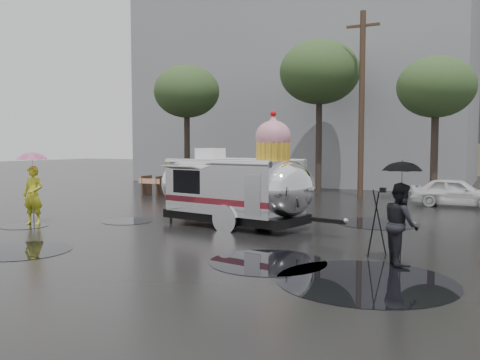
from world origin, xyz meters
The scene contains 14 objects.
ground centered at (0.00, 0.00, 0.00)m, with size 120.00×120.00×0.00m, color black.
puddles centered at (3.20, 0.45, 0.01)m, with size 13.59×10.92×0.01m.
grey_building centered at (-4.00, 24.00, 6.50)m, with size 22.00×12.00×13.00m, color slate.
utility_pole centered at (2.50, 14.00, 4.62)m, with size 1.60×0.28×9.00m.
tree_left centered at (-7.00, 13.00, 5.48)m, with size 3.64×3.64×6.95m.
tree_mid centered at (0.00, 15.00, 6.34)m, with size 4.20×4.20×8.03m.
tree_right centered at (6.00, 13.00, 5.06)m, with size 3.36×3.36×6.42m.
barricade_row centered at (-5.55, 9.96, 0.52)m, with size 4.30×0.80×1.00m.
airstream_trailer centered at (1.26, 3.35, 1.29)m, with size 6.73×2.97×3.66m.
person_left centered at (-4.73, 0.60, 0.95)m, with size 0.68×0.46×1.90m, color gold.
umbrella_pink centered at (-4.73, 0.60, 1.96)m, with size 1.21×1.21×2.37m.
person_right centered at (6.84, 0.36, 0.89)m, with size 0.85×0.47×1.77m, color black.
umbrella_black centered at (6.84, 0.36, 1.90)m, with size 1.04×1.04×2.26m.
tripod centered at (6.34, 0.90, 0.98)m, with size 0.61×0.67×1.62m.
Camera 1 is at (8.78, -10.78, 2.58)m, focal length 38.00 mm.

